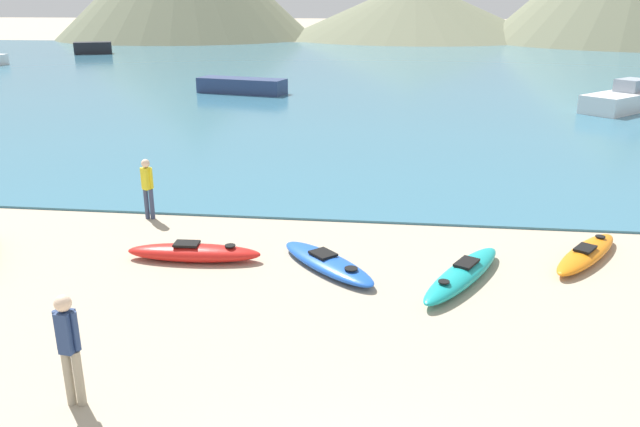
{
  "coord_description": "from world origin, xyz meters",
  "views": [
    {
      "loc": [
        -0.07,
        -4.06,
        5.26
      ],
      "look_at": [
        -1.75,
        9.75,
        0.5
      ],
      "focal_mm": 35.0,
      "sensor_mm": 36.0,
      "label": 1
    }
  ],
  "objects_px": {
    "kayak_on_sand_0": "(194,253)",
    "person_near_waterline": "(147,185)",
    "kayak_on_sand_1": "(587,254)",
    "moored_boat_2": "(93,48)",
    "kayak_on_sand_3": "(463,274)",
    "person_near_foreground": "(69,344)",
    "moored_boat_1": "(625,100)",
    "moored_boat_0": "(242,86)",
    "kayak_on_sand_4": "(327,263)"
  },
  "relations": [
    {
      "from": "kayak_on_sand_3",
      "to": "moored_boat_2",
      "type": "bearing_deg",
      "value": 122.42
    },
    {
      "from": "person_near_waterline",
      "to": "moored_boat_2",
      "type": "distance_m",
      "value": 54.83
    },
    {
      "from": "kayak_on_sand_0",
      "to": "person_near_waterline",
      "type": "distance_m",
      "value": 3.25
    },
    {
      "from": "person_near_foreground",
      "to": "moored_boat_2",
      "type": "relative_size",
      "value": 0.41
    },
    {
      "from": "kayak_on_sand_1",
      "to": "kayak_on_sand_3",
      "type": "distance_m",
      "value": 3.09
    },
    {
      "from": "kayak_on_sand_0",
      "to": "kayak_on_sand_1",
      "type": "relative_size",
      "value": 1.05
    },
    {
      "from": "kayak_on_sand_4",
      "to": "moored_boat_2",
      "type": "bearing_deg",
      "value": 120.36
    },
    {
      "from": "kayak_on_sand_4",
      "to": "person_near_foreground",
      "type": "bearing_deg",
      "value": -120.36
    },
    {
      "from": "moored_boat_0",
      "to": "person_near_foreground",
      "type": "bearing_deg",
      "value": -80.57
    },
    {
      "from": "person_near_foreground",
      "to": "person_near_waterline",
      "type": "height_order",
      "value": "person_near_foreground"
    },
    {
      "from": "kayak_on_sand_4",
      "to": "person_near_waterline",
      "type": "xyz_separation_m",
      "value": [
        -4.82,
        2.59,
        0.75
      ]
    },
    {
      "from": "moored_boat_1",
      "to": "moored_boat_2",
      "type": "height_order",
      "value": "moored_boat_1"
    },
    {
      "from": "kayak_on_sand_4",
      "to": "kayak_on_sand_0",
      "type": "bearing_deg",
      "value": 178.09
    },
    {
      "from": "moored_boat_2",
      "to": "person_near_foreground",
      "type": "bearing_deg",
      "value": -64.24
    },
    {
      "from": "moored_boat_0",
      "to": "moored_boat_1",
      "type": "height_order",
      "value": "moored_boat_1"
    },
    {
      "from": "person_near_foreground",
      "to": "kayak_on_sand_1",
      "type": "bearing_deg",
      "value": 36.11
    },
    {
      "from": "kayak_on_sand_4",
      "to": "person_near_foreground",
      "type": "height_order",
      "value": "person_near_foreground"
    },
    {
      "from": "kayak_on_sand_0",
      "to": "moored_boat_1",
      "type": "height_order",
      "value": "moored_boat_1"
    },
    {
      "from": "kayak_on_sand_3",
      "to": "person_near_waterline",
      "type": "height_order",
      "value": "person_near_waterline"
    },
    {
      "from": "kayak_on_sand_0",
      "to": "person_near_waterline",
      "type": "xyz_separation_m",
      "value": [
        -1.95,
        2.49,
        0.71
      ]
    },
    {
      "from": "moored_boat_2",
      "to": "moored_boat_0",
      "type": "bearing_deg",
      "value": -50.1
    },
    {
      "from": "person_near_foreground",
      "to": "moored_boat_0",
      "type": "relative_size",
      "value": 0.3
    },
    {
      "from": "kayak_on_sand_1",
      "to": "moored_boat_2",
      "type": "distance_m",
      "value": 61.43
    },
    {
      "from": "kayak_on_sand_0",
      "to": "kayak_on_sand_3",
      "type": "height_order",
      "value": "kayak_on_sand_0"
    },
    {
      "from": "kayak_on_sand_1",
      "to": "person_near_waterline",
      "type": "xyz_separation_m",
      "value": [
        -10.27,
        1.46,
        0.74
      ]
    },
    {
      "from": "moored_boat_0",
      "to": "moored_boat_2",
      "type": "height_order",
      "value": "moored_boat_2"
    },
    {
      "from": "kayak_on_sand_4",
      "to": "moored_boat_1",
      "type": "distance_m",
      "value": 24.58
    },
    {
      "from": "moored_boat_0",
      "to": "moored_boat_2",
      "type": "xyz_separation_m",
      "value": [
        -22.2,
        26.55,
        0.16
      ]
    },
    {
      "from": "kayak_on_sand_0",
      "to": "kayak_on_sand_4",
      "type": "xyz_separation_m",
      "value": [
        2.87,
        -0.1,
        -0.04
      ]
    },
    {
      "from": "kayak_on_sand_4",
      "to": "person_near_foreground",
      "type": "distance_m",
      "value": 5.8
    },
    {
      "from": "kayak_on_sand_1",
      "to": "kayak_on_sand_3",
      "type": "height_order",
      "value": "kayak_on_sand_3"
    },
    {
      "from": "person_near_foreground",
      "to": "moored_boat_1",
      "type": "distance_m",
      "value": 30.32
    },
    {
      "from": "kayak_on_sand_4",
      "to": "moored_boat_0",
      "type": "xyz_separation_m",
      "value": [
        -7.83,
        24.72,
        0.36
      ]
    },
    {
      "from": "kayak_on_sand_1",
      "to": "person_near_foreground",
      "type": "distance_m",
      "value": 10.37
    },
    {
      "from": "kayak_on_sand_4",
      "to": "moored_boat_1",
      "type": "xyz_separation_m",
      "value": [
        12.62,
        21.08,
        0.45
      ]
    },
    {
      "from": "kayak_on_sand_0",
      "to": "moored_boat_2",
      "type": "relative_size",
      "value": 0.71
    },
    {
      "from": "kayak_on_sand_4",
      "to": "moored_boat_0",
      "type": "distance_m",
      "value": 25.94
    },
    {
      "from": "kayak_on_sand_3",
      "to": "moored_boat_0",
      "type": "xyz_separation_m",
      "value": [
        -10.55,
        25.03,
        0.33
      ]
    },
    {
      "from": "person_near_waterline",
      "to": "moored_boat_0",
      "type": "height_order",
      "value": "person_near_waterline"
    },
    {
      "from": "kayak_on_sand_0",
      "to": "kayak_on_sand_3",
      "type": "xyz_separation_m",
      "value": [
        5.58,
        -0.4,
        -0.01
      ]
    },
    {
      "from": "kayak_on_sand_0",
      "to": "moored_boat_2",
      "type": "bearing_deg",
      "value": 117.96
    },
    {
      "from": "kayak_on_sand_0",
      "to": "moored_boat_1",
      "type": "relative_size",
      "value": 0.57
    },
    {
      "from": "kayak_on_sand_3",
      "to": "person_near_waterline",
      "type": "relative_size",
      "value": 2.01
    },
    {
      "from": "kayak_on_sand_4",
      "to": "moored_boat_2",
      "type": "height_order",
      "value": "moored_boat_2"
    },
    {
      "from": "person_near_waterline",
      "to": "moored_boat_0",
      "type": "relative_size",
      "value": 0.28
    },
    {
      "from": "moored_boat_1",
      "to": "kayak_on_sand_1",
      "type": "bearing_deg",
      "value": -109.78
    },
    {
      "from": "kayak_on_sand_0",
      "to": "person_near_waterline",
      "type": "height_order",
      "value": "person_near_waterline"
    },
    {
      "from": "kayak_on_sand_3",
      "to": "person_near_foreground",
      "type": "xyz_separation_m",
      "value": [
        -5.62,
        -4.65,
        0.78
      ]
    },
    {
      "from": "person_near_waterline",
      "to": "moored_boat_0",
      "type": "xyz_separation_m",
      "value": [
        -3.01,
        22.13,
        -0.39
      ]
    },
    {
      "from": "moored_boat_0",
      "to": "moored_boat_1",
      "type": "xyz_separation_m",
      "value": [
        20.46,
        -3.64,
        0.09
      ]
    }
  ]
}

